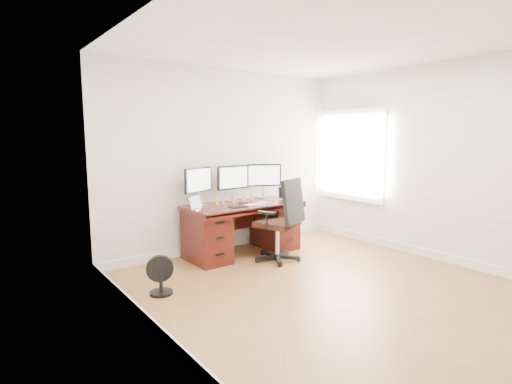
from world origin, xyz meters
TOP-DOWN VIEW (x-y plane):
  - ground at (0.00, 0.00)m, footprint 4.50×4.50m
  - back_wall at (0.00, 2.25)m, footprint 4.00×0.10m
  - right_wall at (2.00, 0.11)m, footprint 0.10×4.50m
  - desk at (0.00, 1.83)m, footprint 1.70×0.80m
  - office_chair at (0.22, 1.23)m, footprint 0.79×0.79m
  - floor_fan at (-1.59, 1.11)m, footprint 0.29×0.25m
  - monitor_left at (-0.58, 2.07)m, footprint 0.52×0.24m
  - monitor_center at (0.00, 2.07)m, footprint 0.55×0.15m
  - monitor_right at (0.58, 2.07)m, footprint 0.52×0.25m
  - tablet_left at (-0.80, 1.75)m, footprint 0.25×0.16m
  - tablet_right at (0.77, 1.75)m, footprint 0.25×0.16m
  - keyboard at (0.04, 1.59)m, footprint 0.29×0.18m
  - trackpad at (0.25, 1.66)m, footprint 0.16×0.16m
  - drawing_tablet at (-0.23, 1.61)m, footprint 0.25×0.16m
  - phone at (0.02, 1.81)m, footprint 0.14×0.07m
  - figurine_yellow at (-0.35, 1.95)m, footprint 0.04×0.04m
  - figurine_purple at (-0.26, 1.95)m, footprint 0.04×0.04m
  - figurine_brown at (-0.10, 1.95)m, footprint 0.04×0.04m
  - figurine_pink at (0.11, 1.95)m, footprint 0.04×0.04m
  - figurine_orange at (0.25, 1.95)m, footprint 0.04×0.04m

SIDE VIEW (x-z plane):
  - ground at x=0.00m, z-range 0.00..0.00m
  - floor_fan at x=-1.59m, z-range -0.01..0.42m
  - office_chair at x=0.22m, z-range -0.20..0.95m
  - desk at x=0.00m, z-range 0.03..0.78m
  - trackpad at x=0.25m, z-range 0.75..0.76m
  - drawing_tablet at x=-0.23m, z-range 0.75..0.76m
  - phone at x=0.02m, z-range 0.75..0.76m
  - keyboard at x=0.04m, z-range 0.75..0.76m
  - figurine_yellow at x=-0.35m, z-range 0.75..0.84m
  - figurine_purple at x=-0.26m, z-range 0.75..0.84m
  - figurine_brown at x=-0.10m, z-range 0.75..0.84m
  - figurine_pink at x=0.11m, z-range 0.75..0.84m
  - figurine_orange at x=0.25m, z-range 0.75..0.84m
  - tablet_left at x=-0.80m, z-range 0.74..0.93m
  - tablet_right at x=0.77m, z-range 0.74..0.93m
  - monitor_left at x=-0.58m, z-range 0.82..1.35m
  - monitor_center at x=0.00m, z-range 0.82..1.35m
  - monitor_right at x=0.58m, z-range 0.82..1.35m
  - back_wall at x=0.00m, z-range 0.00..2.70m
  - right_wall at x=2.00m, z-range 0.00..2.70m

